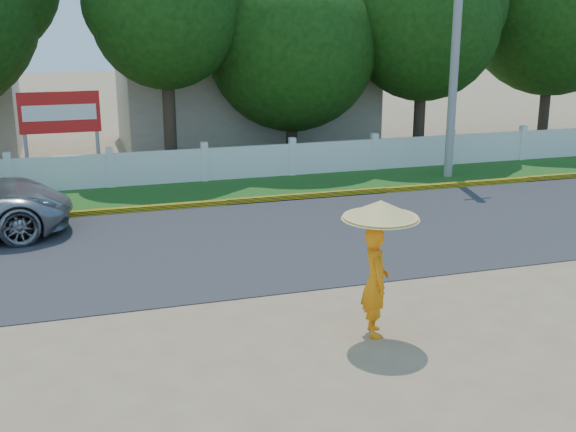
# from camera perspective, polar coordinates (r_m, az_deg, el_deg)

# --- Properties ---
(ground) EXTENTS (120.00, 120.00, 0.00)m
(ground) POSITION_cam_1_polar(r_m,az_deg,el_deg) (13.50, 2.53, -7.53)
(ground) COLOR #9E8460
(ground) RESTS_ON ground
(road) EXTENTS (60.00, 7.00, 0.02)m
(road) POSITION_cam_1_polar(r_m,az_deg,el_deg) (17.53, -2.42, -1.94)
(road) COLOR #38383A
(road) RESTS_ON ground
(grass_verge) EXTENTS (60.00, 3.50, 0.03)m
(grass_verge) POSITION_cam_1_polar(r_m,az_deg,el_deg) (22.46, -5.86, 1.97)
(grass_verge) COLOR #2D601E
(grass_verge) RESTS_ON ground
(curb) EXTENTS (40.00, 0.18, 0.16)m
(curb) POSITION_cam_1_polar(r_m,az_deg,el_deg) (20.83, -4.93, 1.09)
(curb) COLOR yellow
(curb) RESTS_ON ground
(fence) EXTENTS (40.00, 0.10, 1.10)m
(fence) POSITION_cam_1_polar(r_m,az_deg,el_deg) (23.73, -6.60, 4.02)
(fence) COLOR silver
(fence) RESTS_ON ground
(building_near) EXTENTS (10.00, 6.00, 3.20)m
(building_near) POSITION_cam_1_polar(r_m,az_deg,el_deg) (30.75, -3.51, 8.75)
(building_near) COLOR #B7AD99
(building_near) RESTS_ON ground
(utility_pole) EXTENTS (0.28, 0.28, 7.87)m
(utility_pole) POSITION_cam_1_polar(r_m,az_deg,el_deg) (24.41, 13.05, 12.08)
(utility_pole) COLOR gray
(utility_pole) RESTS_ON ground
(monk_with_parasol) EXTENTS (1.30, 1.30, 2.37)m
(monk_with_parasol) POSITION_cam_1_polar(r_m,az_deg,el_deg) (12.15, 7.12, -2.54)
(monk_with_parasol) COLOR orange
(monk_with_parasol) RESTS_ON ground
(billboard) EXTENTS (2.50, 0.13, 2.95)m
(billboard) POSITION_cam_1_polar(r_m,az_deg,el_deg) (24.17, -17.57, 7.44)
(billboard) COLOR gray
(billboard) RESTS_ON ground
(tree_row) EXTENTS (30.63, 7.77, 9.06)m
(tree_row) POSITION_cam_1_polar(r_m,az_deg,el_deg) (27.16, 1.08, 15.35)
(tree_row) COLOR #473828
(tree_row) RESTS_ON ground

